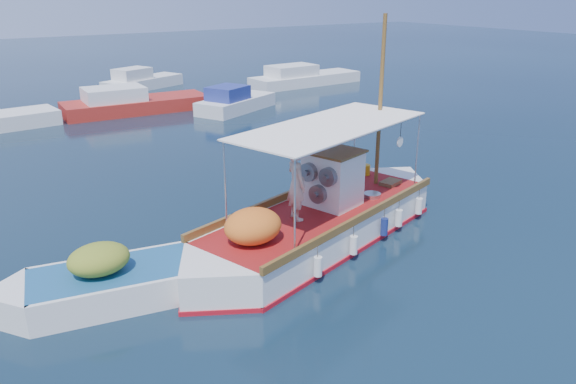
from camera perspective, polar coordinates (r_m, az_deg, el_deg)
ground at (r=17.70m, az=3.85°, el=-3.77°), size 160.00×160.00×0.00m
fishing_caique at (r=16.68m, az=3.24°, el=-3.10°), size 10.40×5.13×6.63m
dinghy at (r=14.42m, az=-15.09°, el=-8.78°), size 6.95×2.84×1.72m
bg_boat_n at (r=35.47m, az=-15.56°, el=8.59°), size 8.66×3.21×1.80m
bg_boat_ne at (r=34.72m, az=-5.46°, el=8.99°), size 5.88×4.34×1.80m
bg_boat_e at (r=44.04m, az=1.51°, el=11.44°), size 9.21×3.13×1.80m
bg_boat_far_n at (r=43.70m, az=-14.71°, el=10.73°), size 6.57×4.23×1.80m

